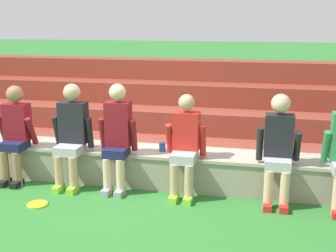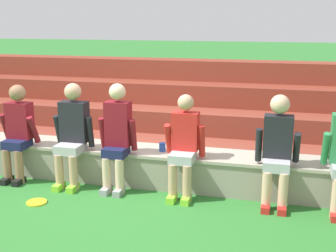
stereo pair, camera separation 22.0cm
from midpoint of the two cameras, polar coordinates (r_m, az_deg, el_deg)
ground_plane at (r=5.97m, az=-5.53°, el=-7.97°), size 80.00×80.00×0.00m
stone_seating_wall at (r=6.14m, az=-4.64°, el=-4.80°), size 8.56×0.62×0.48m
brick_bleachers at (r=7.97m, az=0.24°, el=1.80°), size 11.44×2.29×1.46m
person_far_left at (r=6.35m, az=-18.11°, el=-0.48°), size 0.52×0.50×1.33m
person_left_of_center at (r=5.97m, az=-11.39°, el=-0.72°), size 0.55×0.57×1.38m
person_center at (r=5.70m, az=-5.61°, el=-1.14°), size 0.50×0.49×1.41m
person_right_of_center at (r=5.49m, az=3.23°, el=-2.34°), size 0.51×0.55×1.30m
person_far_right at (r=5.37m, az=15.25°, el=-2.73°), size 0.52×0.53×1.35m
plastic_cup_right_end at (r=5.87m, az=0.33°, el=-2.76°), size 0.09×0.09×0.11m
frisbee at (r=5.66m, az=-15.72°, el=-9.58°), size 0.25×0.25×0.02m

